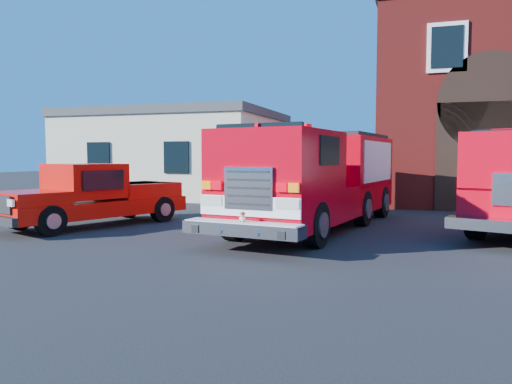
% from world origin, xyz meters
% --- Properties ---
extents(ground, '(100.00, 100.00, 0.00)m').
position_xyz_m(ground, '(0.00, 0.00, 0.00)').
color(ground, black).
rests_on(ground, ground).
extents(side_building, '(10.20, 8.20, 4.35)m').
position_xyz_m(side_building, '(-9.00, 13.00, 2.20)').
color(side_building, beige).
rests_on(side_building, ground).
extents(fire_engine, '(3.83, 9.23, 2.76)m').
position_xyz_m(fire_engine, '(0.43, 3.17, 1.43)').
color(fire_engine, black).
rests_on(fire_engine, ground).
extents(pickup_truck, '(3.86, 5.88, 1.82)m').
position_xyz_m(pickup_truck, '(-5.89, 1.54, 0.86)').
color(pickup_truck, black).
rests_on(pickup_truck, ground).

